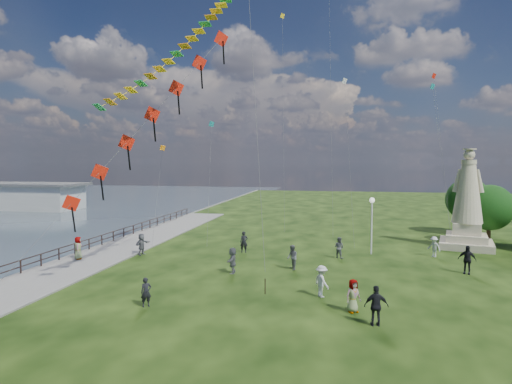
% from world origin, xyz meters
% --- Properties ---
extents(waterfront, '(200.00, 200.00, 1.51)m').
position_xyz_m(waterfront, '(-15.24, 8.99, -0.06)').
color(waterfront, '#384854').
rests_on(waterfront, ground).
extents(statue, '(5.19, 5.19, 8.71)m').
position_xyz_m(statue, '(15.66, 19.36, 3.29)').
color(statue, tan).
rests_on(statue, ground).
extents(lamppost, '(0.43, 0.43, 4.66)m').
position_xyz_m(lamppost, '(7.25, 15.09, 3.36)').
color(lamppost, silver).
rests_on(lamppost, ground).
extents(tree_row, '(8.63, 12.79, 5.83)m').
position_xyz_m(tree_row, '(19.07, 23.07, 3.39)').
color(tree_row, '#382314').
rests_on(tree_row, ground).
extents(person_0, '(0.67, 0.63, 1.53)m').
position_xyz_m(person_0, '(-5.26, -0.25, 0.77)').
color(person_0, black).
rests_on(person_0, ground).
extents(person_1, '(0.82, 0.99, 1.74)m').
position_xyz_m(person_1, '(1.43, 8.84, 0.87)').
color(person_1, '#595960').
rests_on(person_1, ground).
extents(person_2, '(1.16, 1.27, 1.78)m').
position_xyz_m(person_2, '(3.70, 3.12, 0.89)').
color(person_2, silver).
rests_on(person_2, ground).
extents(person_3, '(1.16, 0.68, 1.88)m').
position_xyz_m(person_3, '(6.34, -0.69, 0.94)').
color(person_3, black).
rests_on(person_3, ground).
extents(person_4, '(0.96, 0.88, 1.68)m').
position_xyz_m(person_4, '(5.35, 0.95, 0.84)').
color(person_4, '#595960').
rests_on(person_4, ground).
extents(person_5, '(1.07, 1.75, 1.75)m').
position_xyz_m(person_5, '(-11.12, 11.29, 0.88)').
color(person_5, '#595960').
rests_on(person_5, ground).
extents(person_6, '(0.74, 0.59, 1.77)m').
position_xyz_m(person_6, '(-3.13, 13.74, 0.88)').
color(person_6, black).
rests_on(person_6, ground).
extents(person_7, '(0.96, 0.83, 1.68)m').
position_xyz_m(person_7, '(4.65, 13.13, 0.84)').
color(person_7, '#595960').
rests_on(person_7, ground).
extents(person_8, '(1.16, 1.11, 1.64)m').
position_xyz_m(person_8, '(12.09, 14.99, 0.82)').
color(person_8, silver).
rests_on(person_8, ground).
extents(person_9, '(1.27, 0.95, 1.94)m').
position_xyz_m(person_9, '(13.15, 9.97, 0.97)').
color(person_9, black).
rests_on(person_9, ground).
extents(person_10, '(0.83, 0.99, 1.74)m').
position_xyz_m(person_10, '(-15.00, 8.49, 0.87)').
color(person_10, '#595960').
rests_on(person_10, ground).
extents(person_11, '(0.84, 1.69, 1.76)m').
position_xyz_m(person_11, '(-2.45, 7.13, 0.88)').
color(person_11, '#595960').
rests_on(person_11, ground).
extents(red_kite_train, '(10.56, 9.35, 16.41)m').
position_xyz_m(red_kite_train, '(-7.15, 4.63, 10.20)').
color(red_kite_train, black).
rests_on(red_kite_train, ground).
extents(small_kites, '(27.68, 15.42, 32.80)m').
position_xyz_m(small_kites, '(2.40, 23.23, 14.56)').
color(small_kites, teal).
rests_on(small_kites, ground).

